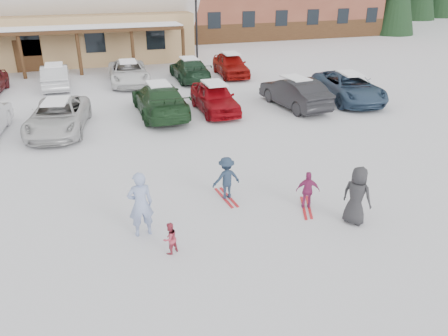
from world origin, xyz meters
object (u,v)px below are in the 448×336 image
object	(u,v)px
parked_car_12	(231,65)
lamp_post	(196,18)
parked_car_3	(160,100)
parked_car_5	(295,93)
adult_skier	(141,204)
parked_car_2	(58,116)
bystander_dark	(357,196)
parked_car_9	(56,77)
child_navy	(226,178)
child_magenta	(308,190)
parked_car_4	(214,97)
parked_car_6	(348,87)
parked_car_10	(129,73)
toddler_red	(170,238)
parked_car_11	(189,69)

from	to	relation	value
parked_car_12	lamp_post	bearing A→B (deg)	101.84
parked_car_3	parked_car_5	bearing A→B (deg)	172.56
adult_skier	parked_car_2	bearing A→B (deg)	-80.14
bystander_dark	parked_car_9	size ratio (longest dim) A/B	0.40
parked_car_2	child_navy	bearing A→B (deg)	-49.29
adult_skier	child_magenta	bearing A→B (deg)	175.31
child_navy	bystander_dark	world-z (taller)	bystander_dark
lamp_post	adult_skier	xyz separation A→B (m)	(-7.71, -23.56, -2.32)
child_magenta	parked_car_4	size ratio (longest dim) A/B	0.28
parked_car_3	parked_car_12	world-z (taller)	parked_car_3
child_magenta	parked_car_12	bearing A→B (deg)	-80.02
parked_car_4	parked_car_6	distance (m)	7.59
child_magenta	parked_car_10	size ratio (longest dim) A/B	0.24
child_navy	parked_car_12	bearing A→B (deg)	-114.30
parked_car_5	parked_car_6	world-z (taller)	parked_car_5
lamp_post	parked_car_3	size ratio (longest dim) A/B	1.05
lamp_post	child_magenta	xyz separation A→B (m)	(-2.76, -23.64, -2.65)
child_magenta	parked_car_9	distance (m)	19.44
lamp_post	child_magenta	bearing A→B (deg)	-96.66
lamp_post	parked_car_3	world-z (taller)	lamp_post
toddler_red	parked_car_2	distance (m)	11.02
parked_car_5	parked_car_9	bearing A→B (deg)	-40.88
child_magenta	toddler_red	bearing A→B (deg)	34.28
child_magenta	parked_car_3	size ratio (longest dim) A/B	0.22
child_magenta	parked_car_5	world-z (taller)	parked_car_5
lamp_post	parked_car_5	world-z (taller)	lamp_post
adult_skier	parked_car_4	xyz separation A→B (m)	(5.14, 10.26, -0.19)
bystander_dark	parked_car_4	world-z (taller)	bystander_dark
parked_car_2	parked_car_6	world-z (taller)	parked_car_6
parked_car_5	parked_car_12	size ratio (longest dim) A/B	1.06
parked_car_11	child_navy	bearing A→B (deg)	80.65
child_navy	parked_car_2	xyz separation A→B (m)	(-5.14, 8.28, 0.00)
parked_car_10	parked_car_11	world-z (taller)	parked_car_10
parked_car_12	parked_car_3	bearing A→B (deg)	-126.85
parked_car_4	parked_car_6	xyz separation A→B (m)	(7.59, -0.28, 0.02)
parked_car_4	parked_car_5	bearing A→B (deg)	-7.25
parked_car_6	parked_car_11	world-z (taller)	parked_car_6
parked_car_2	parked_car_11	xyz separation A→B (m)	(7.92, 7.89, 0.01)
adult_skier	child_navy	distance (m)	3.11
adult_skier	toddler_red	xyz separation A→B (m)	(0.55, -1.09, -0.50)
child_navy	parked_car_6	xyz separation A→B (m)	(9.90, 8.71, 0.06)
child_magenta	parked_car_2	distance (m)	12.07
toddler_red	parked_car_2	xyz separation A→B (m)	(-2.86, 10.64, 0.26)
toddler_red	parked_car_10	distance (m)	18.77
adult_skier	toddler_red	bearing A→B (deg)	112.93
child_magenta	parked_car_9	xyz separation A→B (m)	(-7.59, 17.90, 0.12)
bystander_dark	parked_car_5	world-z (taller)	bystander_dark
toddler_red	parked_car_10	xyz separation A→B (m)	(1.16, 18.73, 0.27)
parked_car_2	parked_car_5	bearing A→B (deg)	9.81
child_magenta	bystander_dark	distance (m)	1.49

